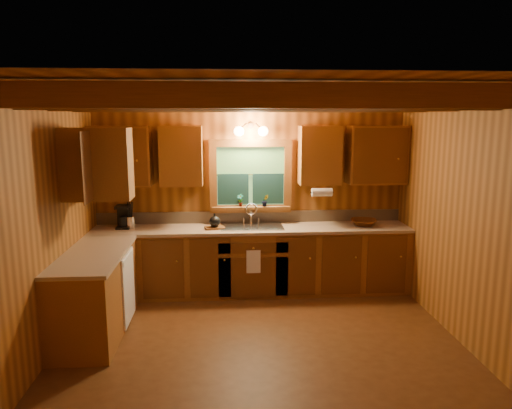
{
  "coord_description": "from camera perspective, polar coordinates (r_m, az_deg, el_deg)",
  "views": [
    {
      "loc": [
        -0.38,
        -4.63,
        2.34
      ],
      "look_at": [
        0.0,
        0.8,
        1.35
      ],
      "focal_mm": 33.66,
      "sensor_mm": 36.0,
      "label": 1
    }
  ],
  "objects": [
    {
      "name": "ceiling_beams",
      "position": [
        4.64,
        0.7,
        12.17
      ],
      "size": [
        4.2,
        2.54,
        0.18
      ],
      "color": "brown",
      "rests_on": "room"
    },
    {
      "name": "window",
      "position": [
        6.55,
        -0.65,
        3.2
      ],
      "size": [
        1.12,
        0.08,
        1.0
      ],
      "color": "brown",
      "rests_on": "room"
    },
    {
      "name": "window_sill",
      "position": [
        6.57,
        -0.62,
        -0.39
      ],
      "size": [
        1.06,
        0.14,
        0.04
      ],
      "primitive_type": "cube",
      "color": "brown",
      "rests_on": "room"
    },
    {
      "name": "teakettle",
      "position": [
        6.31,
        -4.94,
        -2.03
      ],
      "size": [
        0.14,
        0.14,
        0.18
      ],
      "rotation": [
        0.0,
        0.0,
        -0.43
      ],
      "color": "black",
      "rests_on": "cutting_board"
    },
    {
      "name": "backsplash",
      "position": [
        6.66,
        -0.65,
        -1.47
      ],
      "size": [
        4.2,
        0.02,
        0.16
      ],
      "primitive_type": "cube",
      "color": "tan",
      "rests_on": "room"
    },
    {
      "name": "dishwasher_panel",
      "position": [
        5.74,
        -14.92,
        -9.47
      ],
      "size": [
        0.02,
        0.6,
        0.8
      ],
      "primitive_type": "cube",
      "color": "white",
      "rests_on": "base_cabinets"
    },
    {
      "name": "potted_plant_right",
      "position": [
        6.54,
        1.1,
        0.48
      ],
      "size": [
        0.1,
        0.09,
        0.16
      ],
      "primitive_type": "imported",
      "rotation": [
        0.0,
        0.0,
        0.18
      ],
      "color": "#593113",
      "rests_on": "window_sill"
    },
    {
      "name": "sink",
      "position": [
        6.41,
        -0.5,
        -3.07
      ],
      "size": [
        0.82,
        0.48,
        0.43
      ],
      "color": "silver",
      "rests_on": "countertop"
    },
    {
      "name": "utensil_crock",
      "position": [
        6.54,
        -14.71,
        -1.98
      ],
      "size": [
        0.12,
        0.12,
        0.35
      ],
      "rotation": [
        0.0,
        0.0,
        -0.21
      ],
      "color": "silver",
      "rests_on": "countertop"
    },
    {
      "name": "potted_plant_left",
      "position": [
        6.54,
        -1.88,
        0.52
      ],
      "size": [
        0.11,
        0.09,
        0.17
      ],
      "primitive_type": "imported",
      "rotation": [
        0.0,
        0.0,
        -0.37
      ],
      "color": "#593113",
      "rests_on": "window_sill"
    },
    {
      "name": "countertop",
      "position": [
        6.09,
        -4.84,
        -3.58
      ],
      "size": [
        4.2,
        2.24,
        0.04
      ],
      "color": "tan",
      "rests_on": "base_cabinets"
    },
    {
      "name": "room",
      "position": [
        4.76,
        0.67,
        -2.31
      ],
      "size": [
        4.2,
        4.2,
        4.2
      ],
      "color": "#542F14",
      "rests_on": "ground"
    },
    {
      "name": "cutting_board",
      "position": [
        6.33,
        -4.93,
        -2.77
      ],
      "size": [
        0.28,
        0.22,
        0.02
      ],
      "primitive_type": "cube",
      "rotation": [
        0.0,
        0.0,
        0.18
      ],
      "color": "#593113",
      "rests_on": "countertop"
    },
    {
      "name": "wall_sconce",
      "position": [
        6.39,
        -0.59,
        8.74
      ],
      "size": [
        0.45,
        0.21,
        0.17
      ],
      "color": "black",
      "rests_on": "room"
    },
    {
      "name": "upper_cabinets",
      "position": [
        6.07,
        -5.76,
        5.54
      ],
      "size": [
        4.19,
        1.77,
        0.78
      ],
      "color": "brown",
      "rests_on": "room"
    },
    {
      "name": "base_cabinets",
      "position": [
        6.21,
        -4.9,
        -7.63
      ],
      "size": [
        4.2,
        2.22,
        0.86
      ],
      "color": "brown",
      "rests_on": "ground"
    },
    {
      "name": "wicker_basket",
      "position": [
        6.64,
        12.67,
        -2.09
      ],
      "size": [
        0.42,
        0.42,
        0.08
      ],
      "primitive_type": "imported",
      "rotation": [
        0.0,
        0.0,
        -0.26
      ],
      "color": "#48230C",
      "rests_on": "countertop"
    },
    {
      "name": "paper_towel_roll",
      "position": [
        6.36,
        7.83,
        1.45
      ],
      "size": [
        0.27,
        0.11,
        0.11
      ],
      "primitive_type": "cylinder",
      "rotation": [
        0.0,
        1.57,
        0.0
      ],
      "color": "white",
      "rests_on": "upper_cabinets"
    },
    {
      "name": "coffee_maker",
      "position": [
        6.57,
        -15.45,
        -1.38
      ],
      "size": [
        0.17,
        0.22,
        0.31
      ],
      "rotation": [
        0.0,
        0.0,
        -0.02
      ],
      "color": "black",
      "rests_on": "countertop"
    },
    {
      "name": "dish_towel",
      "position": [
        6.18,
        -0.3,
        -6.82
      ],
      "size": [
        0.18,
        0.01,
        0.3
      ],
      "primitive_type": "cube",
      "color": "white",
      "rests_on": "base_cabinets"
    }
  ]
}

